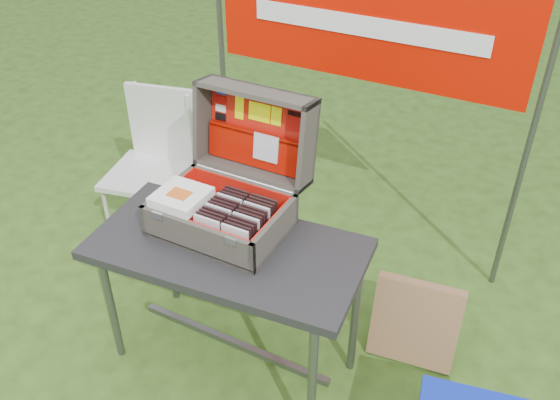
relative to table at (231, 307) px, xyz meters
The scene contains 87 objects.
ground 0.37m from the table, 16.96° to the left, with size 80.00×80.00×0.00m, color #2E4516.
table is the anchor object (origin of this frame).
table_top 0.33m from the table, ahead, with size 1.13×0.56×0.04m, color black.
table_leg_fl 0.55m from the table, 156.24° to the right, with size 0.04×0.04×0.66m, color #59595B.
table_leg_fr 0.55m from the table, 23.76° to the right, with size 0.04×0.04×0.66m, color #59595B.
table_leg_bl 0.55m from the table, 156.24° to the left, with size 0.04×0.04×0.66m, color #59595B.
table_leg_br 0.55m from the table, 23.76° to the left, with size 0.04×0.04×0.66m, color #59595B.
table_brace 0.23m from the table, 165.96° to the left, with size 0.98×0.03×0.03m, color #59595B.
suitcase 0.63m from the table, 119.05° to the left, with size 0.54×0.54×0.51m, color #504C43, non-canonical shape.
suitcase_base_bottom 0.38m from the table, 133.85° to the left, with size 0.54×0.38×0.02m, color #504C43.
suitcase_base_wall_front 0.44m from the table, 128.64° to the right, with size 0.54×0.02×0.14m, color #504C43.
suitcase_base_wall_back 0.50m from the table, 106.70° to the left, with size 0.54×0.02×0.14m, color #504C43.
suitcase_base_wall_left 0.55m from the table, 166.27° to the left, with size 0.02×0.38×0.14m, color #504C43.
suitcase_base_wall_right 0.47m from the table, 24.71° to the left, with size 0.02×0.38×0.14m, color #504C43.
suitcase_liner_floor 0.39m from the table, 133.85° to the left, with size 0.49×0.34×0.01m, color red.
suitcase_latch_left 0.56m from the table, 156.49° to the right, with size 0.05×0.01×0.03m, color silver.
suitcase_latch_right 0.51m from the table, 49.49° to the right, with size 0.05×0.01×0.03m, color silver.
suitcase_hinge 0.57m from the table, 106.09° to the left, with size 0.02×0.02×0.48m, color silver.
suitcase_lid_back 0.80m from the table, 100.36° to the left, with size 0.54×0.38×0.02m, color #504C43.
suitcase_lid_rim_far 0.95m from the table, 101.28° to the left, with size 0.54×0.02×0.14m, color #504C43.
suitcase_lid_rim_near 0.61m from the table, 102.85° to the left, with size 0.54×0.02×0.14m, color #504C43.
suitcase_lid_rim_left 0.84m from the table, 132.20° to the left, with size 0.02×0.38×0.14m, color #504C43.
suitcase_lid_rim_right 0.79m from the table, 64.30° to the left, with size 0.02×0.38×0.14m, color #504C43.
suitcase_lid_liner 0.79m from the table, 100.69° to the left, with size 0.49×0.34×0.01m, color red.
suitcase_liner_wall_front 0.45m from the table, 132.81° to the right, with size 0.49×0.01×0.12m, color red.
suitcase_liner_wall_back 0.51m from the table, 107.55° to the left, with size 0.49×0.01×0.12m, color red.
suitcase_liner_wall_left 0.55m from the table, 165.72° to the left, with size 0.01×0.34×0.12m, color red.
suitcase_liner_wall_right 0.47m from the table, 26.47° to the left, with size 0.01×0.34×0.12m, color red.
suitcase_lid_pocket 0.70m from the table, 101.52° to the left, with size 0.47×0.15×0.03m, color #A20D02.
suitcase_pocket_edge 0.77m from the table, 101.39° to the left, with size 0.46×0.02×0.02m, color #A20D02.
suitcase_pocket_cd 0.72m from the table, 93.30° to the left, with size 0.12×0.12×0.01m, color silver.
lid_sticker_cc_a 0.95m from the table, 122.56° to the left, with size 0.05×0.03×0.00m, color #1933B2.
lid_sticker_cc_b 0.92m from the table, 122.90° to the left, with size 0.05×0.03×0.00m, color #AD0A07.
lid_sticker_cc_c 0.88m from the table, 123.24° to the left, with size 0.05×0.03×0.00m, color white.
lid_sticker_cc_d 0.85m from the table, 123.58° to the left, with size 0.05×0.03×0.00m, color black.
lid_card_neon_tall 0.88m from the table, 112.97° to the left, with size 0.04×0.11×0.00m, color #F0FA06.
lid_card_neon_main 0.86m from the table, 100.56° to the left, with size 0.11×0.08×0.00m, color #F0FA06.
lid_card_neon_small 0.86m from the table, 89.67° to the left, with size 0.05×0.08×0.00m, color #F0FA06.
lid_sticker_band 0.87m from the table, 76.95° to the left, with size 0.10×0.10×0.00m, color #AD0A07.
lid_sticker_band_bar 0.89m from the table, 77.07° to the left, with size 0.09×0.02×0.00m, color black.
cd_left_0 0.45m from the table, 125.70° to the right, with size 0.12×0.01×0.14m, color silver.
cd_left_1 0.45m from the table, 137.13° to the right, with size 0.12×0.01×0.14m, color black.
cd_left_2 0.45m from the table, 155.07° to the right, with size 0.12×0.01×0.14m, color black.
cd_left_3 0.45m from the table, behind, with size 0.12×0.01×0.14m, color black.
cd_left_4 0.45m from the table, 155.19° to the left, with size 0.12×0.01×0.14m, color silver.
cd_left_5 0.45m from the table, 137.21° to the left, with size 0.12×0.01×0.14m, color black.
cd_left_6 0.45m from the table, 125.75° to the left, with size 0.12×0.01×0.14m, color black.
cd_left_7 0.46m from the table, 118.36° to the left, with size 0.12×0.01×0.14m, color black.
cd_left_8 0.46m from the table, 113.35° to the left, with size 0.12×0.01×0.14m, color silver.
cd_left_9 0.47m from the table, 109.79° to the left, with size 0.12×0.01×0.14m, color black.
cd_left_10 0.47m from the table, 107.14° to the left, with size 0.12×0.01×0.14m, color black.
cd_left_11 0.48m from the table, 105.10° to the left, with size 0.12×0.01×0.14m, color black.
cd_right_0 0.46m from the table, 37.04° to the right, with size 0.12×0.01×0.14m, color silver.
cd_right_1 0.46m from the table, 26.72° to the right, with size 0.12×0.01×0.14m, color black.
cd_right_2 0.45m from the table, 14.14° to the right, with size 0.12×0.01×0.14m, color black.
cd_right_3 0.45m from the table, ahead, with size 0.12×0.01×0.14m, color black.
cd_right_4 0.45m from the table, 14.07° to the left, with size 0.12×0.01×0.14m, color silver.
cd_right_5 0.46m from the table, 26.66° to the left, with size 0.12×0.01×0.14m, color black.
cd_right_6 0.46m from the table, 36.99° to the left, with size 0.12×0.01×0.14m, color black.
cd_right_7 0.46m from the table, 45.13° to the left, with size 0.12×0.01×0.14m, color black.
cd_right_8 0.47m from the table, 51.47° to the left, with size 0.12×0.01×0.14m, color silver.
cd_right_9 0.47m from the table, 56.44° to the left, with size 0.12×0.01×0.14m, color black.
cd_right_10 0.48m from the table, 60.38° to the left, with size 0.12×0.01×0.14m, color black.
cd_right_11 0.48m from the table, 63.55° to the left, with size 0.12×0.01×0.14m, color black.
songbook_0 0.54m from the table, behind, with size 0.20×0.20×0.01m, color white.
songbook_1 0.55m from the table, behind, with size 0.20×0.20×0.01m, color white.
songbook_2 0.55m from the table, behind, with size 0.20×0.20×0.01m, color white.
songbook_3 0.56m from the table, behind, with size 0.20×0.20×0.01m, color white.
songbook_4 0.56m from the table, behind, with size 0.20×0.20×0.01m, color white.
songbook_5 0.57m from the table, behind, with size 0.20×0.20×0.01m, color white.
songbook_6 0.57m from the table, behind, with size 0.20×0.20×0.01m, color white.
songbook_7 0.58m from the table, behind, with size 0.20×0.20×0.01m, color white.
songbook_graphic 0.58m from the table, behind, with size 0.09×0.07×0.00m, color #D85919.
chair 1.05m from the table, 148.10° to the left, with size 0.42×0.46×0.92m, color silver, non-canonical shape.
chair_seat 1.05m from the table, 148.10° to the left, with size 0.42×0.42×0.03m, color silver.
chair_backrest 1.21m from the table, 139.74° to the left, with size 0.42×0.03×0.44m, color silver.
chair_leg_fl 1.13m from the table, 160.66° to the left, with size 0.02×0.02×0.47m, color silver.
chair_leg_fr 0.81m from the table, 152.19° to the left, with size 0.02×0.02×0.47m, color silver.
chair_leg_bl 1.30m from the table, 145.57° to the left, with size 0.02×0.02×0.47m, color silver.
chair_leg_br 1.02m from the table, 134.15° to the left, with size 0.02×0.02×0.47m, color silver.
chair_upright_left 1.35m from the table, 144.81° to the left, with size 0.02×0.02×0.44m, color silver.
chair_upright_right 1.09m from the table, 133.34° to the left, with size 0.02×0.02×0.44m, color silver.
cardboard_box 0.86m from the table, 30.68° to the left, with size 0.40×0.06×0.42m, color #9A6A40.
banner_post_left 1.44m from the table, 122.83° to the left, with size 0.03×0.03×1.70m, color #59595B.
banner_post_right 1.57m from the table, 49.58° to the left, with size 0.03×0.03×1.70m, color #59595B.
banner 1.48m from the table, 84.05° to the left, with size 1.60×0.01×0.55m, color #C20E00.
banner_text 1.47m from the table, 83.99° to the left, with size 1.20×0.00×0.10m, color white.
Camera 1 is at (0.96, -1.60, 2.24)m, focal length 38.00 mm.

